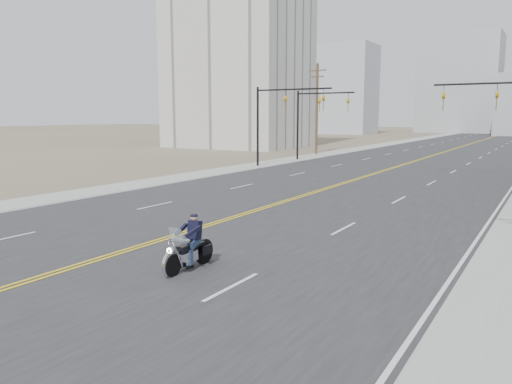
% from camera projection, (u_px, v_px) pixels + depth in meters
% --- Properties ---
extents(road, '(20.00, 200.00, 0.01)m').
position_uv_depth(road, '(459.00, 147.00, 71.49)').
color(road, '#303033').
rests_on(road, ground).
extents(sidewalk_left, '(3.00, 200.00, 0.01)m').
position_uv_depth(sidewalk_left, '(381.00, 145.00, 77.37)').
color(sidewalk_left, '#A5A5A0').
rests_on(sidewalk_left, ground).
extents(traffic_mast_left, '(7.10, 0.26, 7.00)m').
position_uv_depth(traffic_mast_left, '(278.00, 110.00, 43.18)').
color(traffic_mast_left, black).
rests_on(traffic_mast_left, ground).
extents(traffic_mast_right, '(7.10, 0.26, 7.00)m').
position_uv_depth(traffic_mast_right, '(508.00, 109.00, 34.00)').
color(traffic_mast_right, black).
rests_on(traffic_mast_right, ground).
extents(traffic_mast_far, '(6.10, 0.26, 7.00)m').
position_uv_depth(traffic_mast_far, '(313.00, 112.00, 50.13)').
color(traffic_mast_far, black).
rests_on(traffic_mast_far, ground).
extents(utility_pole_left, '(2.20, 0.30, 10.50)m').
position_uv_depth(utility_pole_left, '(317.00, 107.00, 58.44)').
color(utility_pole_left, brown).
rests_on(utility_pole_left, ground).
extents(apartment_block, '(18.00, 14.00, 30.00)m').
position_uv_depth(apartment_block, '(238.00, 41.00, 70.85)').
color(apartment_block, silver).
rests_on(apartment_block, ground).
extents(haze_bldg_a, '(14.00, 12.00, 22.00)m').
position_uv_depth(haze_bldg_a, '(345.00, 90.00, 125.80)').
color(haze_bldg_a, '#B7BCC6').
rests_on(haze_bldg_a, ground).
extents(haze_bldg_d, '(20.00, 15.00, 26.00)m').
position_uv_depth(haze_bldg_d, '(460.00, 84.00, 134.89)').
color(haze_bldg_d, '#ADB2B7').
rests_on(haze_bldg_d, ground).
extents(haze_bldg_f, '(12.00, 12.00, 16.00)m').
position_uv_depth(haze_bldg_f, '(315.00, 104.00, 146.61)').
color(haze_bldg_f, '#ADB2B7').
rests_on(haze_bldg_f, ground).
extents(motorcyclist, '(0.91, 2.10, 1.63)m').
position_uv_depth(motorcyclist, '(189.00, 243.00, 14.48)').
color(motorcyclist, black).
rests_on(motorcyclist, ground).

